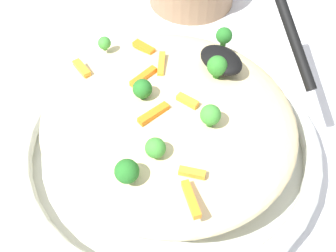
{
  "coord_description": "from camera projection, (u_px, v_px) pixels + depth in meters",
  "views": [
    {
      "loc": [
        -0.25,
        0.21,
        0.47
      ],
      "look_at": [
        0.0,
        0.0,
        0.07
      ],
      "focal_mm": 46.67,
      "sensor_mm": 36.0,
      "label": 1
    }
  ],
  "objects": [
    {
      "name": "broccoli_floret_0",
      "position": [
        155.0,
        148.0,
        0.43
      ],
      "size": [
        0.02,
        0.02,
        0.03
      ],
      "color": "#377928",
      "rests_on": "pasta_mound"
    },
    {
      "name": "broccoli_floret_1",
      "position": [
        127.0,
        171.0,
        0.41
      ],
      "size": [
        0.02,
        0.02,
        0.03
      ],
      "color": "#205B1C",
      "rests_on": "pasta_mound"
    },
    {
      "name": "carrot_piece_6",
      "position": [
        192.0,
        173.0,
        0.43
      ],
      "size": [
        0.03,
        0.02,
        0.01
      ],
      "primitive_type": "cube",
      "rotation": [
        0.0,
        0.0,
        0.63
      ],
      "color": "orange",
      "rests_on": "pasta_mound"
    },
    {
      "name": "serving_spoon",
      "position": [
        247.0,
        46.0,
        0.5
      ],
      "size": [
        0.15,
        0.12,
        0.1
      ],
      "color": "black",
      "rests_on": "pasta_mound"
    },
    {
      "name": "broccoli_floret_6",
      "position": [
        224.0,
        36.0,
        0.54
      ],
      "size": [
        0.02,
        0.02,
        0.03
      ],
      "color": "#205B1C",
      "rests_on": "pasta_mound"
    },
    {
      "name": "pasta_mound",
      "position": [
        168.0,
        120.0,
        0.51
      ],
      "size": [
        0.3,
        0.29,
        0.07
      ],
      "primitive_type": "ellipsoid",
      "color": "beige",
      "rests_on": "serving_bowl"
    },
    {
      "name": "carrot_piece_3",
      "position": [
        188.0,
        101.0,
        0.47
      ],
      "size": [
        0.03,
        0.01,
        0.01
      ],
      "primitive_type": "cube",
      "rotation": [
        0.0,
        0.0,
        0.24
      ],
      "color": "orange",
      "rests_on": "pasta_mound"
    },
    {
      "name": "carrot_piece_5",
      "position": [
        191.0,
        199.0,
        0.41
      ],
      "size": [
        0.04,
        0.02,
        0.01
      ],
      "primitive_type": "cube",
      "rotation": [
        0.0,
        0.0,
        2.72
      ],
      "color": "orange",
      "rests_on": "pasta_mound"
    },
    {
      "name": "broccoli_floret_4",
      "position": [
        217.0,
        66.0,
        0.5
      ],
      "size": [
        0.02,
        0.02,
        0.03
      ],
      "color": "#296820",
      "rests_on": "pasta_mound"
    },
    {
      "name": "carrot_piece_2",
      "position": [
        142.0,
        78.0,
        0.5
      ],
      "size": [
        0.01,
        0.04,
        0.01
      ],
      "primitive_type": "cube",
      "rotation": [
        0.0,
        0.0,
        1.69
      ],
      "color": "orange",
      "rests_on": "pasta_mound"
    },
    {
      "name": "broccoli_floret_2",
      "position": [
        103.0,
        44.0,
        0.54
      ],
      "size": [
        0.02,
        0.02,
        0.02
      ],
      "color": "#377928",
      "rests_on": "pasta_mound"
    },
    {
      "name": "carrot_piece_0",
      "position": [
        82.0,
        68.0,
        0.52
      ],
      "size": [
        0.03,
        0.01,
        0.01
      ],
      "primitive_type": "cube",
      "rotation": [
        0.0,
        0.0,
        3.06
      ],
      "color": "orange",
      "rests_on": "pasta_mound"
    },
    {
      "name": "serving_bowl",
      "position": [
        168.0,
        148.0,
        0.55
      ],
      "size": [
        0.38,
        0.38,
        0.05
      ],
      "color": "silver",
      "rests_on": "ground_plane"
    },
    {
      "name": "ground_plane",
      "position": [
        168.0,
        160.0,
        0.57
      ],
      "size": [
        2.4,
        2.4,
        0.0
      ],
      "primitive_type": "plane",
      "color": "silver"
    },
    {
      "name": "broccoli_floret_3",
      "position": [
        210.0,
        115.0,
        0.45
      ],
      "size": [
        0.02,
        0.02,
        0.03
      ],
      "color": "#377928",
      "rests_on": "pasta_mound"
    },
    {
      "name": "carrot_piece_7",
      "position": [
        154.0,
        114.0,
        0.46
      ],
      "size": [
        0.01,
        0.04,
        0.01
      ],
      "primitive_type": "cube",
      "rotation": [
        0.0,
        0.0,
        1.57
      ],
      "color": "orange",
      "rests_on": "pasta_mound"
    },
    {
      "name": "broccoli_floret_5",
      "position": [
        142.0,
        89.0,
        0.47
      ],
      "size": [
        0.02,
        0.02,
        0.03
      ],
      "color": "#205B1C",
      "rests_on": "pasta_mound"
    },
    {
      "name": "carrot_piece_1",
      "position": [
        161.0,
        64.0,
        0.52
      ],
      "size": [
        0.03,
        0.03,
        0.01
      ],
      "primitive_type": "cube",
      "rotation": [
        0.0,
        0.0,
        5.52
      ],
      "color": "orange",
      "rests_on": "pasta_mound"
    },
    {
      "name": "carrot_piece_4",
      "position": [
        144.0,
        47.0,
        0.54
      ],
      "size": [
        0.03,
        0.01,
        0.01
      ],
      "primitive_type": "cube",
      "rotation": [
        0.0,
        0.0,
        0.17
      ],
      "color": "orange",
      "rests_on": "pasta_mound"
    }
  ]
}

